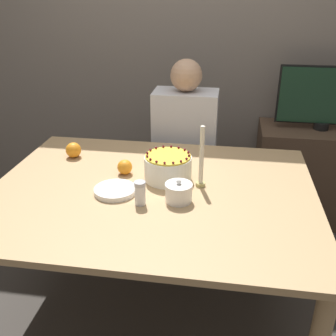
% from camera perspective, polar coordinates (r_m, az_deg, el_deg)
% --- Properties ---
extents(ground_plane, '(12.00, 12.00, 0.00)m').
position_cam_1_polar(ground_plane, '(2.28, -2.00, -19.95)').
color(ground_plane, '#3D3833').
extents(wall_behind, '(8.00, 0.05, 2.60)m').
position_cam_1_polar(wall_behind, '(3.01, 2.86, 19.08)').
color(wall_behind, slate).
rests_on(wall_behind, ground_plane).
extents(dining_table, '(1.51, 1.17, 0.75)m').
position_cam_1_polar(dining_table, '(1.88, -2.30, -5.60)').
color(dining_table, tan).
rests_on(dining_table, ground_plane).
extents(cake, '(0.23, 0.23, 0.14)m').
position_cam_1_polar(cake, '(1.89, -0.00, 0.11)').
color(cake, white).
rests_on(cake, dining_table).
extents(sugar_bowl, '(0.12, 0.12, 0.11)m').
position_cam_1_polar(sugar_bowl, '(1.71, 1.56, -3.55)').
color(sugar_bowl, white).
rests_on(sugar_bowl, dining_table).
extents(sugar_shaker, '(0.05, 0.05, 0.11)m').
position_cam_1_polar(sugar_shaker, '(1.68, -4.08, -3.63)').
color(sugar_shaker, white).
rests_on(sugar_shaker, dining_table).
extents(plate_stack, '(0.19, 0.19, 0.02)m').
position_cam_1_polar(plate_stack, '(1.81, -7.68, -3.24)').
color(plate_stack, white).
rests_on(plate_stack, dining_table).
extents(candle, '(0.05, 0.05, 0.30)m').
position_cam_1_polar(candle, '(1.81, 4.87, 0.83)').
color(candle, tan).
rests_on(candle, dining_table).
extents(orange_fruit_0, '(0.08, 0.08, 0.08)m').
position_cam_1_polar(orange_fruit_0, '(2.21, -13.57, 2.56)').
color(orange_fruit_0, orange).
rests_on(orange_fruit_0, dining_table).
extents(orange_fruit_1, '(0.07, 0.07, 0.07)m').
position_cam_1_polar(orange_fruit_1, '(1.97, -6.29, 0.14)').
color(orange_fruit_1, orange).
rests_on(orange_fruit_1, dining_table).
extents(person_man_blue_shirt, '(0.40, 0.34, 1.22)m').
position_cam_1_polar(person_man_blue_shirt, '(2.62, 2.41, 0.53)').
color(person_man_blue_shirt, '#473D33').
rests_on(person_man_blue_shirt, ground_plane).
extents(side_cabinet, '(0.82, 0.43, 0.70)m').
position_cam_1_polar(side_cabinet, '(3.07, 20.26, -0.88)').
color(side_cabinet, '#4C3828').
rests_on(side_cabinet, ground_plane).
extents(tv_monitor, '(0.64, 0.10, 0.43)m').
position_cam_1_polar(tv_monitor, '(2.88, 21.97, 9.53)').
color(tv_monitor, black).
rests_on(tv_monitor, side_cabinet).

